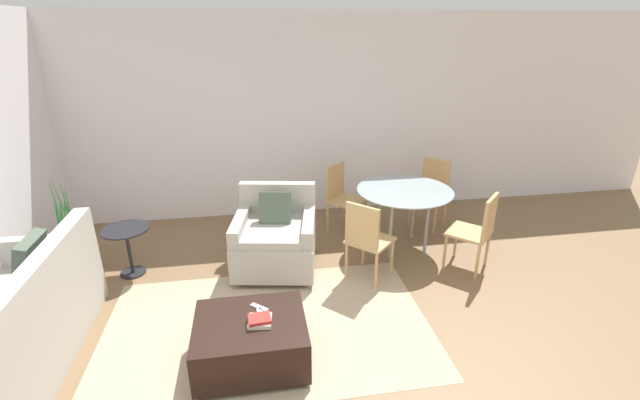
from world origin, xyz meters
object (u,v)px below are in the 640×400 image
at_px(dining_table, 404,196).
at_px(armchair, 276,238).
at_px(book_stack, 260,320).
at_px(tv_remote_secondary, 260,314).
at_px(potted_plant, 73,253).
at_px(side_table, 127,242).
at_px(tv_remote_primary, 259,307).
at_px(ottoman, 251,340).
at_px(dining_chair_far_right, 432,188).
at_px(dining_chair_near_left, 366,236).
at_px(dining_chair_near_right, 478,228).
at_px(dining_chair_far_left, 341,194).
at_px(couch, 13,334).

bearing_deg(dining_table, armchair, -172.93).
height_order(book_stack, tv_remote_secondary, book_stack).
distance_m(armchair, potted_plant, 2.19).
relative_size(book_stack, side_table, 0.36).
height_order(tv_remote_primary, dining_table, dining_table).
relative_size(ottoman, dining_chair_far_right, 0.97).
distance_m(book_stack, tv_remote_primary, 0.20).
height_order(dining_chair_near_left, dining_chair_near_right, same).
bearing_deg(dining_chair_near_right, book_stack, -155.60).
distance_m(side_table, dining_chair_near_left, 2.57).
distance_m(tv_remote_secondary, dining_chair_far_left, 2.50).
relative_size(tv_remote_primary, dining_chair_far_right, 0.17).
distance_m(tv_remote_secondary, side_table, 2.04).
relative_size(ottoman, book_stack, 4.43).
bearing_deg(armchair, dining_chair_near_left, -25.15).
relative_size(tv_remote_primary, tv_remote_secondary, 1.03).
bearing_deg(side_table, dining_chair_far_left, 15.91).
bearing_deg(book_stack, potted_plant, 139.32).
bearing_deg(side_table, tv_remote_primary, -46.15).
xyz_separation_m(ottoman, tv_remote_primary, (0.08, 0.16, 0.19)).
bearing_deg(side_table, dining_chair_near_right, -8.10).
xyz_separation_m(couch, book_stack, (1.90, -0.27, 0.10)).
relative_size(couch, ottoman, 2.25).
distance_m(armchair, dining_chair_near_left, 1.03).
xyz_separation_m(book_stack, tv_remote_primary, (0.00, 0.20, -0.02)).
bearing_deg(potted_plant, armchair, -4.30).
xyz_separation_m(side_table, dining_chair_far_right, (3.76, 0.71, 0.13)).
bearing_deg(dining_chair_near_right, dining_chair_far_right, 90.00).
height_order(armchair, dining_chair_near_left, dining_chair_near_left).
height_order(armchair, tv_remote_primary, armchair).
bearing_deg(dining_table, tv_remote_secondary, -137.74).
xyz_separation_m(ottoman, side_table, (-1.28, 1.59, 0.17)).
relative_size(dining_table, dining_chair_near_left, 1.25).
relative_size(couch, dining_chair_far_right, 2.18).
relative_size(couch, tv_remote_secondary, 13.22).
height_order(couch, tv_remote_secondary, couch).
bearing_deg(tv_remote_secondary, dining_chair_far_left, 62.92).
height_order(ottoman, potted_plant, potted_plant).
distance_m(tv_remote_primary, dining_chair_near_right, 2.55).
distance_m(couch, dining_chair_near_right, 4.37).
xyz_separation_m(potted_plant, dining_table, (3.72, 0.03, 0.40)).
relative_size(ottoman, potted_plant, 0.73).
bearing_deg(dining_chair_near_left, tv_remote_secondary, -139.35).
relative_size(couch, book_stack, 9.94).
bearing_deg(tv_remote_secondary, side_table, 132.17).
xyz_separation_m(tv_remote_secondary, dining_chair_far_right, (2.39, 2.23, 0.11)).
height_order(dining_chair_far_left, dining_chair_far_right, same).
bearing_deg(armchair, dining_chair_near_right, -11.27).
relative_size(tv_remote_secondary, dining_chair_far_left, 0.17).
relative_size(armchair, dining_chair_near_left, 1.16).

